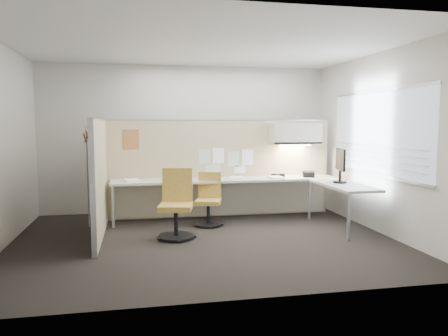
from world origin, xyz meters
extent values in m
cube|color=black|center=(0.00, 0.00, -0.01)|extent=(5.50, 4.50, 0.01)
cube|color=white|center=(0.00, 0.00, 2.80)|extent=(5.50, 4.50, 0.01)
cube|color=beige|center=(0.00, 2.25, 1.40)|extent=(5.50, 0.02, 2.80)
cube|color=beige|center=(0.00, -2.25, 1.40)|extent=(5.50, 0.02, 2.80)
cube|color=beige|center=(2.75, 0.00, 1.40)|extent=(0.02, 4.50, 2.80)
cube|color=#9DA7B6|center=(2.73, 0.00, 1.55)|extent=(0.01, 2.80, 1.30)
cube|color=tan|center=(0.55, 1.60, 0.88)|extent=(4.10, 0.06, 1.75)
cube|color=tan|center=(-1.50, 0.50, 0.88)|extent=(0.06, 2.20, 1.75)
cube|color=beige|center=(0.60, 1.27, 0.71)|extent=(4.00, 0.60, 0.04)
cube|color=beige|center=(2.30, 0.23, 0.71)|extent=(0.60, 1.47, 0.04)
cube|color=beige|center=(0.60, 1.54, 0.34)|extent=(3.90, 0.02, 0.64)
cylinder|color=#A5A8AA|center=(-1.35, 1.02, 0.34)|extent=(0.05, 0.05, 0.69)
cylinder|color=#A5A8AA|center=(2.05, -0.45, 0.34)|extent=(0.05, 0.05, 0.69)
cylinder|color=#A5A8AA|center=(2.05, 1.02, 0.34)|extent=(0.05, 0.05, 0.69)
cube|color=beige|center=(1.90, 1.39, 1.51)|extent=(0.90, 0.36, 0.38)
cube|color=#FFEABF|center=(1.90, 1.39, 1.30)|extent=(0.60, 0.06, 0.02)
cube|color=#8CBF8C|center=(0.25, 1.57, 1.10)|extent=(0.21, 0.00, 0.28)
cube|color=white|center=(0.50, 1.57, 1.12)|extent=(0.21, 0.00, 0.28)
cube|color=#8CBF8C|center=(0.78, 1.57, 1.05)|extent=(0.21, 0.00, 0.28)
cube|color=white|center=(1.05, 1.57, 1.08)|extent=(0.21, 0.00, 0.28)
cube|color=#8CBF8C|center=(0.40, 1.57, 0.88)|extent=(0.28, 0.00, 0.18)
cube|color=white|center=(0.90, 1.57, 0.86)|extent=(0.21, 0.00, 0.14)
cube|color=orange|center=(-1.05, 1.57, 1.42)|extent=(0.28, 0.00, 0.35)
cylinder|color=black|center=(-0.40, 0.14, 0.03)|extent=(0.54, 0.54, 0.03)
cylinder|color=black|center=(-0.40, 0.14, 0.24)|extent=(0.06, 0.06, 0.41)
cube|color=#ECC558|center=(-0.40, 0.14, 0.47)|extent=(0.56, 0.56, 0.08)
cube|color=#ECC558|center=(-0.36, 0.36, 0.77)|extent=(0.46, 0.15, 0.52)
cylinder|color=black|center=(0.20, 0.85, 0.03)|extent=(0.46, 0.46, 0.03)
cylinder|color=black|center=(0.20, 0.85, 0.20)|extent=(0.05, 0.05, 0.35)
cube|color=#ECC558|center=(0.20, 0.85, 0.41)|extent=(0.50, 0.50, 0.07)
cube|color=#ECC558|center=(0.25, 1.04, 0.66)|extent=(0.39, 0.16, 0.44)
cylinder|color=black|center=(2.30, 0.36, 0.75)|extent=(0.22, 0.22, 0.02)
cylinder|color=black|center=(2.30, 0.36, 0.84)|extent=(0.04, 0.04, 0.20)
cube|color=black|center=(2.30, 0.36, 1.12)|extent=(0.15, 0.52, 0.35)
cube|color=black|center=(2.30, 0.36, 1.12)|extent=(0.11, 0.47, 0.31)
cube|color=black|center=(2.10, 1.22, 0.78)|extent=(0.24, 0.24, 0.12)
cylinder|color=black|center=(2.01, 1.24, 0.81)|extent=(0.08, 0.17, 0.04)
cube|color=black|center=(1.53, 1.40, 0.76)|extent=(0.14, 0.09, 0.05)
cube|color=black|center=(1.64, 1.33, 0.76)|extent=(0.11, 0.08, 0.06)
cube|color=silver|center=(-1.50, -0.29, 1.77)|extent=(0.14, 0.02, 0.02)
cylinder|color=silver|center=(-1.57, -0.29, 1.69)|extent=(0.02, 0.02, 0.14)
cube|color=#AD7F4C|center=(-1.57, -0.29, 1.56)|extent=(0.02, 0.45, 0.12)
cube|color=#AD7F4C|center=(-1.60, -0.26, 1.52)|extent=(0.02, 0.45, 0.12)
cube|color=#B4B2BE|center=(-1.58, -0.34, 0.91)|extent=(0.01, 0.07, 1.13)
cube|color=white|center=(-1.03, 1.21, 0.75)|extent=(0.29, 0.34, 0.04)
cube|color=white|center=(-0.39, 1.25, 0.74)|extent=(0.26, 0.32, 0.02)
cube|color=white|center=(0.31, 1.22, 0.75)|extent=(0.25, 0.31, 0.04)
cube|color=white|center=(0.78, 1.34, 0.74)|extent=(0.29, 0.34, 0.02)
cube|color=white|center=(1.47, 1.18, 0.74)|extent=(0.28, 0.33, 0.03)
cube|color=white|center=(2.33, 0.73, 0.74)|extent=(0.27, 0.33, 0.02)
camera|label=1|loc=(-0.94, -6.20, 1.69)|focal=35.00mm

